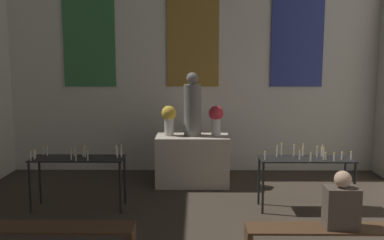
% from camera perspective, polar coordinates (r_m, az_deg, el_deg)
% --- Properties ---
extents(wall_back, '(7.52, 0.16, 5.36)m').
position_cam_1_polar(wall_back, '(8.59, 0.13, 11.16)').
color(wall_back, silver).
rests_on(wall_back, ground_plane).
extents(altar, '(1.29, 0.75, 0.90)m').
position_cam_1_polar(altar, '(7.76, 0.06, -5.33)').
color(altar, '#BCB29E').
rests_on(altar, ground_plane).
extents(statue, '(0.31, 0.31, 1.13)m').
position_cam_1_polar(statue, '(7.59, 0.06, 1.75)').
color(statue, slate).
rests_on(statue, altar).
extents(flower_vase_left, '(0.26, 0.26, 0.54)m').
position_cam_1_polar(flower_vase_left, '(7.63, -3.10, 0.34)').
color(flower_vase_left, beige).
rests_on(flower_vase_left, altar).
extents(flower_vase_right, '(0.26, 0.26, 0.54)m').
position_cam_1_polar(flower_vase_right, '(7.62, 3.23, 0.34)').
color(flower_vase_right, beige).
rests_on(flower_vase_right, altar).
extents(candle_rack_left, '(1.39, 0.47, 0.98)m').
position_cam_1_polar(candle_rack_left, '(6.68, -14.97, -5.64)').
color(candle_rack_left, black).
rests_on(candle_rack_left, ground_plane).
extents(candle_rack_right, '(1.39, 0.47, 0.99)m').
position_cam_1_polar(candle_rack_right, '(6.65, 14.96, -5.72)').
color(candle_rack_right, black).
rests_on(candle_rack_right, ground_plane).
extents(pew_back_left, '(1.89, 0.36, 0.42)m').
position_cam_1_polar(pew_back_left, '(5.15, -18.50, -14.45)').
color(pew_back_left, '#4C331E').
rests_on(pew_back_left, ground_plane).
extents(pew_back_right, '(1.89, 0.36, 0.42)m').
position_cam_1_polar(pew_back_right, '(5.11, 18.11, -14.62)').
color(pew_back_right, '#4C331E').
rests_on(pew_back_right, ground_plane).
extents(person_seated, '(0.36, 0.24, 0.64)m').
position_cam_1_polar(person_seated, '(5.01, 19.31, -10.48)').
color(person_seated, '#4C4238').
rests_on(person_seated, pew_back_right).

